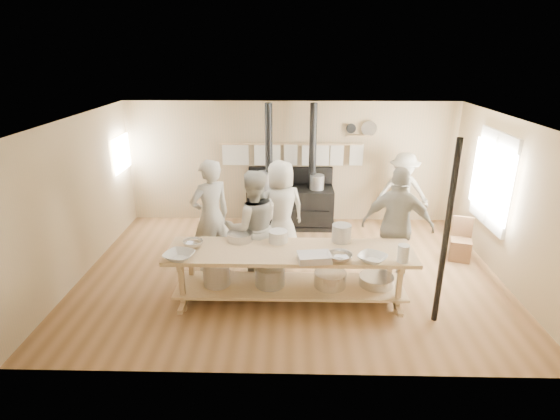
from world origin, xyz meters
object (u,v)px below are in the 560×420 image
Objects in this scene: prep_table at (289,270)px; cook_left at (253,227)px; chair at (460,247)px; cook_by_window at (402,192)px; cook_right at (397,226)px; cook_center at (281,210)px; stove at (290,203)px; roasting_pan at (314,257)px; cook_far_left at (211,217)px.

cook_left is (-0.59, 0.65, 0.42)m from prep_table.
cook_left is 3.84m from chair.
cook_by_window is (2.32, 2.85, 0.31)m from prep_table.
cook_left is 2.30m from cook_right.
cook_center is 3.33m from chair.
stove reaches higher than cook_center.
cook_left is 4.10× the size of roasting_pan.
cook_by_window is at bearing 50.83° from prep_table.
cook_by_window is at bearing 169.32° from cook_far_left.
cook_far_left reaches higher than roasting_pan.
cook_far_left is 3.05m from cook_right.
prep_table is at bearing 73.25° from cook_center.
stove is 2.92m from cook_right.
prep_table is at bearing -90.04° from stove.
cook_by_window is (2.91, 2.20, -0.11)m from cook_left.
cook_right is (1.71, -2.32, 0.44)m from stove.
cook_by_window is (2.49, 1.33, -0.08)m from cook_center.
cook_far_left reaches higher than cook_center.
chair is at bearing -54.40° from cook_by_window.
cook_far_left is 2.13m from roasting_pan.
chair is 1.68× the size of roasting_pan.
chair is (3.09, -1.52, -0.29)m from stove.
cook_by_window reaches higher than chair.
cook_right is (1.88, -0.83, 0.06)m from cook_center.
cook_far_left is 1.18× the size of cook_by_window.
stove is 3.46m from chair.
cook_by_window reaches higher than prep_table.
stove is 1.44× the size of cook_center.
cook_by_window is at bearing -174.75° from cook_center.
cook_left is at bearing 41.27° from cook_center.
chair is at bearing 33.52° from roasting_pan.
cook_right is 2.50× the size of chair.
stove is 1.33× the size of cook_far_left.
cook_right is 1.71m from roasting_pan.
stove reaches higher than cook_right.
cook_right is at bearing 166.18° from cook_left.
cook_far_left reaches higher than chair.
roasting_pan is at bearing -128.93° from chair.
cook_by_window is 1.67m from chair.
cook_left is 0.97m from cook_center.
prep_table is at bearing 136.18° from roasting_pan.
cook_right is at bearing -132.48° from chair.
stove is 0.72× the size of prep_table.
cook_left is at bearing 133.54° from roasting_pan.
cook_left is at bearing 117.16° from cook_far_left.
cook_far_left is 0.81m from cook_left.
cook_far_left is at bearing 143.04° from prep_table.
chair is at bearing -26.24° from stove.
cook_far_left is 2.55× the size of chair.
cook_by_window is at bearing 58.11° from roasting_pan.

